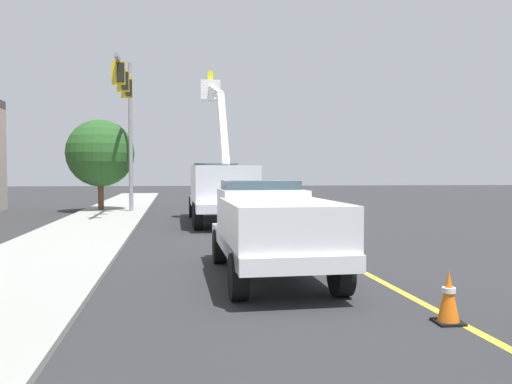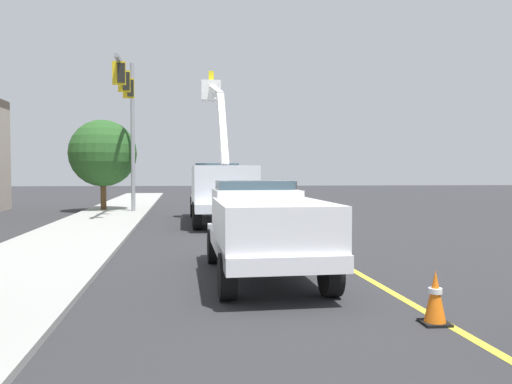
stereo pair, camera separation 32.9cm
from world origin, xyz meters
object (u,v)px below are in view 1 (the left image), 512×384
object	(u,v)px
utility_bucket_truck	(220,187)
traffic_cone_leading	(449,297)
passing_minivan	(276,192)
traffic_cone_mid_front	(296,226)
traffic_cone_mid_rear	(253,208)
traffic_signal_mast	(127,106)
service_pickup_truck	(271,226)

from	to	relation	value
utility_bucket_truck	traffic_cone_leading	size ratio (longest dim) A/B	10.24
passing_minivan	traffic_cone_leading	bearing A→B (deg)	177.84
traffic_cone_mid_front	traffic_cone_mid_rear	size ratio (longest dim) A/B	0.99
traffic_cone_mid_rear	traffic_signal_mast	distance (m)	8.25
utility_bucket_truck	passing_minivan	xyz separation A→B (m)	(9.01, -3.86, -0.64)
traffic_cone_mid_front	traffic_cone_mid_rear	world-z (taller)	traffic_cone_mid_rear
traffic_signal_mast	traffic_cone_mid_rear	bearing A→B (deg)	-89.66
traffic_cone_mid_rear	utility_bucket_truck	bearing A→B (deg)	151.16
passing_minivan	traffic_cone_leading	size ratio (longest dim) A/B	6.02
traffic_cone_mid_front	traffic_cone_leading	bearing A→B (deg)	-177.35
passing_minivan	traffic_cone_leading	distance (m)	24.65
service_pickup_truck	traffic_signal_mast	world-z (taller)	traffic_signal_mast
traffic_cone_mid_rear	passing_minivan	bearing A→B (deg)	-19.59
traffic_cone_leading	service_pickup_truck	bearing A→B (deg)	31.85
traffic_cone_mid_front	traffic_signal_mast	size ratio (longest dim) A/B	0.09
traffic_cone_leading	traffic_signal_mast	world-z (taller)	traffic_signal_mast
service_pickup_truck	traffic_cone_mid_rear	size ratio (longest dim) A/B	7.31
traffic_cone_mid_front	traffic_signal_mast	xyz separation A→B (m)	(8.86, 7.01, 5.23)
utility_bucket_truck	traffic_cone_mid_rear	distance (m)	4.01
traffic_cone_mid_front	traffic_cone_mid_rear	distance (m)	8.92
traffic_cone_leading	traffic_cone_mid_front	distance (m)	10.07
service_pickup_truck	passing_minivan	size ratio (longest dim) A/B	1.17
service_pickup_truck	traffic_cone_mid_rear	world-z (taller)	service_pickup_truck
traffic_cone_leading	traffic_cone_mid_rear	size ratio (longest dim) A/B	1.04
utility_bucket_truck	traffic_signal_mast	distance (m)	6.89
passing_minivan	traffic_cone_leading	xyz separation A→B (m)	(-24.63, 0.93, -0.57)
traffic_signal_mast	traffic_cone_leading	bearing A→B (deg)	-158.45
traffic_cone_leading	traffic_cone_mid_rear	xyz separation A→B (m)	(18.96, 1.09, -0.02)
traffic_cone_leading	traffic_cone_mid_rear	world-z (taller)	traffic_cone_leading
traffic_cone_mid_front	passing_minivan	bearing A→B (deg)	-5.48
utility_bucket_truck	service_pickup_truck	xyz separation A→B (m)	(-12.06, -0.72, -0.49)
traffic_signal_mast	passing_minivan	bearing A→B (deg)	-55.81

